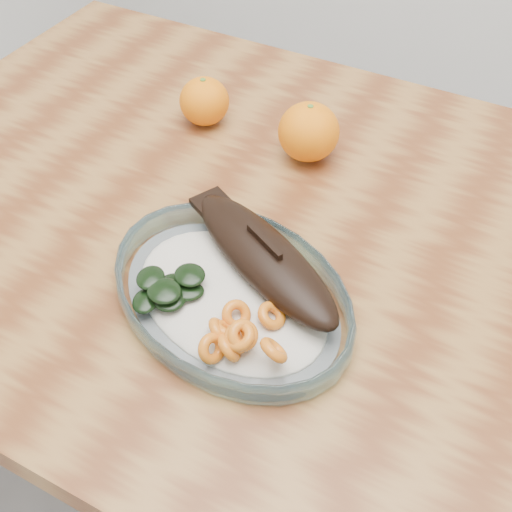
% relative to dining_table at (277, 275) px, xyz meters
% --- Properties ---
extents(ground, '(3.00, 3.00, 0.00)m').
position_rel_dining_table_xyz_m(ground, '(0.00, 0.00, -0.65)').
color(ground, slate).
rests_on(ground, ground).
extents(dining_table, '(1.20, 0.80, 0.75)m').
position_rel_dining_table_xyz_m(dining_table, '(0.00, 0.00, 0.00)').
color(dining_table, brown).
rests_on(dining_table, ground).
extents(plated_meal, '(0.69, 0.69, 0.08)m').
position_rel_dining_table_xyz_m(plated_meal, '(0.01, -0.14, 0.12)').
color(plated_meal, white).
rests_on(plated_meal, dining_table).
extents(orange_left, '(0.07, 0.07, 0.07)m').
position_rel_dining_table_xyz_m(orange_left, '(-0.19, 0.15, 0.14)').
color(orange_left, '#FF5C05').
rests_on(orange_left, dining_table).
extents(orange_right, '(0.08, 0.08, 0.08)m').
position_rel_dining_table_xyz_m(orange_right, '(-0.02, 0.14, 0.14)').
color(orange_right, '#FF5C05').
rests_on(orange_right, dining_table).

